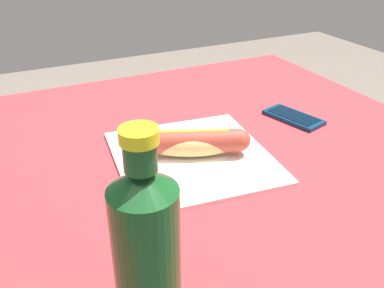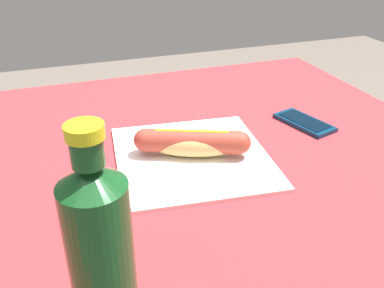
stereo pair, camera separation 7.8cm
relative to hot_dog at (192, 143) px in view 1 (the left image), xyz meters
The scene contains 5 objects.
dining_table 0.17m from the hot_dog, 48.99° to the left, with size 1.02×0.93×0.74m.
paper_wrapper 0.03m from the hot_dog, 14.04° to the right, with size 0.28×0.29×0.01m, color white.
hot_dog is the anchor object (origin of this frame).
cell_phone 0.29m from the hot_dog, 11.33° to the left, with size 0.09×0.14×0.01m.
soda_bottle 0.40m from the hot_dog, 121.92° to the right, with size 0.06×0.06×0.26m.
Camera 1 is at (-0.32, -0.64, 1.14)m, focal length 39.79 mm.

